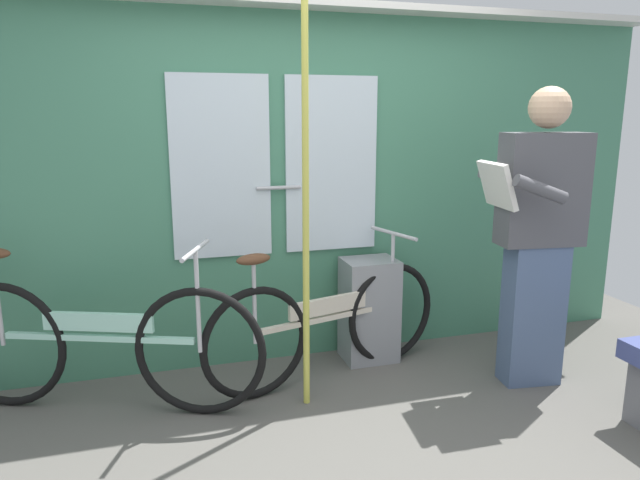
{
  "coord_description": "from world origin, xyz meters",
  "views": [
    {
      "loc": [
        -0.98,
        -2.25,
        1.6
      ],
      "look_at": [
        -0.05,
        0.87,
        0.88
      ],
      "focal_mm": 32.65,
      "sensor_mm": 36.0,
      "label": 1
    }
  ],
  "objects_px": {
    "bicycle_leaning_behind": "(327,323)",
    "trash_bin_by_wall": "(369,310)",
    "bicycle_near_door": "(98,344)",
    "passenger_reading_newspaper": "(538,233)",
    "handrail_pole": "(306,210)"
  },
  "relations": [
    {
      "from": "passenger_reading_newspaper",
      "to": "handrail_pole",
      "type": "relative_size",
      "value": 0.79
    },
    {
      "from": "bicycle_near_door",
      "to": "bicycle_leaning_behind",
      "type": "bearing_deg",
      "value": 22.17
    },
    {
      "from": "trash_bin_by_wall",
      "to": "handrail_pole",
      "type": "distance_m",
      "value": 1.05
    },
    {
      "from": "trash_bin_by_wall",
      "to": "passenger_reading_newspaper",
      "type": "bearing_deg",
      "value": -36.42
    },
    {
      "from": "handrail_pole",
      "to": "bicycle_leaning_behind",
      "type": "bearing_deg",
      "value": 52.56
    },
    {
      "from": "bicycle_near_door",
      "to": "passenger_reading_newspaper",
      "type": "distance_m",
      "value": 2.53
    },
    {
      "from": "bicycle_near_door",
      "to": "passenger_reading_newspaper",
      "type": "xyz_separation_m",
      "value": [
        2.44,
        -0.37,
        0.54
      ]
    },
    {
      "from": "trash_bin_by_wall",
      "to": "handrail_pole",
      "type": "xyz_separation_m",
      "value": [
        -0.55,
        -0.47,
        0.76
      ]
    },
    {
      "from": "bicycle_leaning_behind",
      "to": "trash_bin_by_wall",
      "type": "bearing_deg",
      "value": 15.58
    },
    {
      "from": "passenger_reading_newspaper",
      "to": "handrail_pole",
      "type": "xyz_separation_m",
      "value": [
        -1.35,
        0.12,
        0.18
      ]
    },
    {
      "from": "bicycle_leaning_behind",
      "to": "passenger_reading_newspaper",
      "type": "height_order",
      "value": "passenger_reading_newspaper"
    },
    {
      "from": "trash_bin_by_wall",
      "to": "bicycle_near_door",
      "type": "bearing_deg",
      "value": -172.29
    },
    {
      "from": "handrail_pole",
      "to": "bicycle_near_door",
      "type": "bearing_deg",
      "value": 167.35
    },
    {
      "from": "passenger_reading_newspaper",
      "to": "handrail_pole",
      "type": "height_order",
      "value": "handrail_pole"
    },
    {
      "from": "bicycle_near_door",
      "to": "handrail_pole",
      "type": "height_order",
      "value": "handrail_pole"
    }
  ]
}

